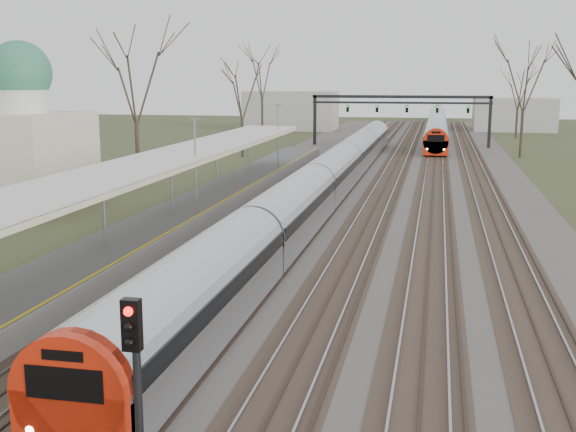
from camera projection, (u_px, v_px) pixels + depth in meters
name	position (u px, v px, depth m)	size (l,w,h in m)	color
track_bed	(379.00, 181.00, 57.00)	(24.00, 160.00, 0.22)	#474442
platform	(194.00, 211.00, 41.95)	(3.50, 69.00, 1.00)	#9E9B93
canopy	(164.00, 160.00, 36.96)	(4.10, 50.00, 3.11)	slate
dome_building	(0.00, 150.00, 44.34)	(10.00, 8.00, 10.30)	beige
signal_gantry	(401.00, 105.00, 84.92)	(21.00, 0.59, 6.08)	black
tree_west_far	(135.00, 79.00, 52.21)	(5.50, 5.50, 11.33)	#2D231C
train_near	(332.00, 174.00, 50.58)	(2.62, 75.21, 3.05)	#B5B7C0
train_far	(437.00, 122.00, 109.21)	(2.62, 75.21, 3.05)	#B5B7C0
signal_post	(135.00, 368.00, 13.60)	(0.35, 0.45, 4.10)	black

